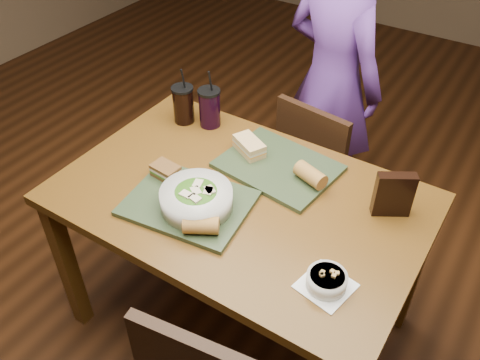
% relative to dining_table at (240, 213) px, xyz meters
% --- Properties ---
extents(ground, '(6.00, 6.00, 0.00)m').
position_rel_dining_table_xyz_m(ground, '(0.00, 0.00, -0.66)').
color(ground, '#381C0B').
rests_on(ground, ground).
extents(dining_table, '(1.30, 0.85, 0.75)m').
position_rel_dining_table_xyz_m(dining_table, '(0.00, 0.00, 0.00)').
color(dining_table, '#5B3912').
rests_on(dining_table, ground).
extents(chair_far, '(0.40, 0.41, 0.83)m').
position_rel_dining_table_xyz_m(chair_far, '(0.02, 0.63, -0.20)').
color(chair_far, black).
rests_on(chair_far, ground).
extents(diner, '(0.63, 0.49, 1.51)m').
position_rel_dining_table_xyz_m(diner, '(-0.07, 0.93, 0.09)').
color(diner, '#5B2F82').
rests_on(diner, ground).
extents(tray_near, '(0.46, 0.37, 0.02)m').
position_rel_dining_table_xyz_m(tray_near, '(-0.12, -0.14, 0.10)').
color(tray_near, '#2C3921').
rests_on(tray_near, dining_table).
extents(tray_far, '(0.45, 0.37, 0.02)m').
position_rel_dining_table_xyz_m(tray_far, '(0.04, 0.21, 0.10)').
color(tray_far, '#2C3921').
rests_on(tray_far, dining_table).
extents(salad_bowl, '(0.25, 0.25, 0.08)m').
position_rel_dining_table_xyz_m(salad_bowl, '(-0.08, -0.15, 0.15)').
color(salad_bowl, silver).
rests_on(salad_bowl, tray_near).
extents(soup_bowl, '(0.17, 0.17, 0.06)m').
position_rel_dining_table_xyz_m(soup_bowl, '(0.43, -0.21, 0.12)').
color(soup_bowl, white).
rests_on(soup_bowl, dining_table).
extents(sandwich_near, '(0.11, 0.08, 0.05)m').
position_rel_dining_table_xyz_m(sandwich_near, '(-0.28, -0.08, 0.13)').
color(sandwich_near, '#593819').
rests_on(sandwich_near, tray_near).
extents(sandwich_far, '(0.15, 0.13, 0.05)m').
position_rel_dining_table_xyz_m(sandwich_far, '(-0.10, 0.22, 0.14)').
color(sandwich_far, tan).
rests_on(sandwich_far, tray_far).
extents(baguette_near, '(0.13, 0.11, 0.06)m').
position_rel_dining_table_xyz_m(baguette_near, '(0.00, -0.24, 0.14)').
color(baguette_near, '#AD7533').
rests_on(baguette_near, tray_near).
extents(baguette_far, '(0.13, 0.10, 0.06)m').
position_rel_dining_table_xyz_m(baguette_far, '(0.18, 0.18, 0.14)').
color(baguette_far, '#AD7533').
rests_on(baguette_far, tray_far).
extents(cup_cola, '(0.09, 0.09, 0.25)m').
position_rel_dining_table_xyz_m(cup_cola, '(-0.46, 0.28, 0.17)').
color(cup_cola, black).
rests_on(cup_cola, dining_table).
extents(cup_berry, '(0.09, 0.09, 0.26)m').
position_rel_dining_table_xyz_m(cup_berry, '(-0.35, 0.31, 0.17)').
color(cup_berry, black).
rests_on(cup_berry, dining_table).
extents(chip_bag, '(0.13, 0.10, 0.17)m').
position_rel_dining_table_xyz_m(chip_bag, '(0.48, 0.20, 0.17)').
color(chip_bag, black).
rests_on(chip_bag, dining_table).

